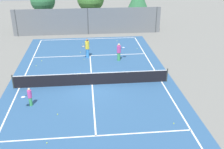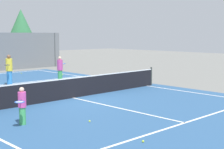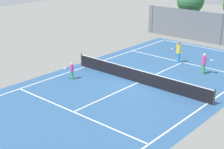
{
  "view_description": "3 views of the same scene",
  "coord_description": "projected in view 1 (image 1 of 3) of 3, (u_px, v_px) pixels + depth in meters",
  "views": [
    {
      "loc": [
        -0.33,
        -18.76,
        9.45
      ],
      "look_at": [
        1.49,
        -0.64,
        1.09
      ],
      "focal_mm": 43.37,
      "sensor_mm": 36.0,
      "label": 1
    },
    {
      "loc": [
        -9.76,
        -12.89,
        3.09
      ],
      "look_at": [
        1.13,
        -1.55,
        1.19
      ],
      "focal_mm": 54.03,
      "sensor_mm": 36.0,
      "label": 2
    },
    {
      "loc": [
        13.74,
        -18.61,
        9.04
      ],
      "look_at": [
        -1.11,
        -1.61,
        0.81
      ],
      "focal_mm": 54.28,
      "sensor_mm": 36.0,
      "label": 3
    }
  ],
  "objects": [
    {
      "name": "perimeter_fence",
      "position": [
        88.0,
        21.0,
        32.93
      ],
      "size": [
        18.0,
        0.12,
        3.2
      ],
      "color": "slate",
      "rests_on": "ground_plane"
    },
    {
      "name": "tennis_ball_11",
      "position": [
        150.0,
        71.0,
        23.15
      ],
      "size": [
        0.07,
        0.07,
        0.07
      ],
      "primitive_type": "sphere",
      "color": "#CCE533",
      "rests_on": "ground_plane"
    },
    {
      "name": "tennis_net",
      "position": [
        92.0,
        79.0,
        20.72
      ],
      "size": [
        11.9,
        0.1,
        1.1
      ],
      "color": "#333833",
      "rests_on": "ground_plane"
    },
    {
      "name": "player_2",
      "position": [
        87.0,
        48.0,
        25.95
      ],
      "size": [
        0.8,
        0.9,
        1.85
      ],
      "color": "#388CD8",
      "rests_on": "ground_plane"
    },
    {
      "name": "tennis_ball_6",
      "position": [
        36.0,
        66.0,
        24.28
      ],
      "size": [
        0.07,
        0.07,
        0.07
      ],
      "primitive_type": "sphere",
      "color": "#CCE533",
      "rests_on": "ground_plane"
    },
    {
      "name": "tennis_ball_8",
      "position": [
        79.0,
        80.0,
        21.67
      ],
      "size": [
        0.07,
        0.07,
        0.07
      ],
      "primitive_type": "sphere",
      "color": "#CCE533",
      "rests_on": "ground_plane"
    },
    {
      "name": "ground_plane",
      "position": [
        92.0,
        85.0,
        20.94
      ],
      "size": [
        80.0,
        80.0,
        0.0
      ],
      "primitive_type": "plane",
      "color": "slate"
    },
    {
      "name": "tennis_ball_12",
      "position": [
        80.0,
        52.0,
        27.51
      ],
      "size": [
        0.07,
        0.07,
        0.07
      ],
      "primitive_type": "sphere",
      "color": "#CCE533",
      "rests_on": "ground_plane"
    },
    {
      "name": "tennis_ball_10",
      "position": [
        58.0,
        114.0,
        17.09
      ],
      "size": [
        0.07,
        0.07,
        0.07
      ],
      "primitive_type": "sphere",
      "color": "#CCE533",
      "rests_on": "ground_plane"
    },
    {
      "name": "tennis_ball_5",
      "position": [
        84.0,
        59.0,
        25.72
      ],
      "size": [
        0.07,
        0.07,
        0.07
      ],
      "primitive_type": "sphere",
      "color": "#CCE533",
      "rests_on": "ground_plane"
    },
    {
      "name": "tennis_ball_4",
      "position": [
        174.0,
        123.0,
        16.2
      ],
      "size": [
        0.07,
        0.07,
        0.07
      ],
      "primitive_type": "sphere",
      "color": "#CCE533",
      "rests_on": "ground_plane"
    },
    {
      "name": "tennis_ball_3",
      "position": [
        117.0,
        41.0,
        31.02
      ],
      "size": [
        0.07,
        0.07,
        0.07
      ],
      "primitive_type": "sphere",
      "color": "#CCE533",
      "rests_on": "ground_plane"
    },
    {
      "name": "player_0",
      "position": [
        119.0,
        52.0,
        25.24
      ],
      "size": [
        0.88,
        0.73,
        1.66
      ],
      "color": "#3FA559",
      "rests_on": "ground_plane"
    },
    {
      "name": "tennis_ball_7",
      "position": [
        42.0,
        61.0,
        25.39
      ],
      "size": [
        0.07,
        0.07,
        0.07
      ],
      "primitive_type": "sphere",
      "color": "#CCE533",
      "rests_on": "ground_plane"
    },
    {
      "name": "tree_1",
      "position": [
        43.0,
        1.0,
        34.74
      ],
      "size": [
        3.15,
        3.15,
        5.22
      ],
      "color": "brown",
      "rests_on": "ground_plane"
    },
    {
      "name": "court_surface",
      "position": [
        92.0,
        85.0,
        20.93
      ],
      "size": [
        13.0,
        25.0,
        0.01
      ],
      "color": "#2D5684",
      "rests_on": "ground_plane"
    },
    {
      "name": "tennis_ball_2",
      "position": [
        47.0,
        143.0,
        14.55
      ],
      "size": [
        0.07,
        0.07,
        0.07
      ],
      "primitive_type": "sphere",
      "color": "#CCE533",
      "rests_on": "ground_plane"
    },
    {
      "name": "tennis_ball_0",
      "position": [
        83.0,
        44.0,
        29.99
      ],
      "size": [
        0.07,
        0.07,
        0.07
      ],
      "primitive_type": "sphere",
      "color": "#CCE533",
      "rests_on": "ground_plane"
    },
    {
      "name": "player_1",
      "position": [
        30.0,
        97.0,
        17.85
      ],
      "size": [
        0.69,
        0.8,
        1.3
      ],
      "color": "#3FA559",
      "rests_on": "ground_plane"
    },
    {
      "name": "ball_crate",
      "position": [
        79.0,
        76.0,
        22.0
      ],
      "size": [
        0.46,
        0.39,
        0.43
      ],
      "color": "blue",
      "rests_on": "ground_plane"
    },
    {
      "name": "tennis_ball_9",
      "position": [
        137.0,
        49.0,
        28.49
      ],
      "size": [
        0.07,
        0.07,
        0.07
      ],
      "primitive_type": "sphere",
      "color": "#CCE533",
      "rests_on": "ground_plane"
    },
    {
      "name": "tennis_ball_1",
      "position": [
        114.0,
        76.0,
        22.31
      ],
      "size": [
        0.07,
        0.07,
        0.07
      ],
      "primitive_type": "sphere",
      "color": "#CCE533",
      "rests_on": "ground_plane"
    }
  ]
}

